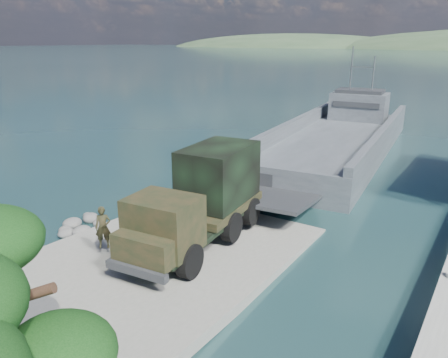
% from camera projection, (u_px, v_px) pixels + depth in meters
% --- Properties ---
extents(ground, '(1400.00, 1400.00, 0.00)m').
position_uv_depth(ground, '(153.00, 268.00, 19.48)').
color(ground, '#1C4243').
rests_on(ground, ground).
extents(boat_ramp, '(10.00, 18.00, 0.50)m').
position_uv_depth(boat_ramp, '(137.00, 273.00, 18.61)').
color(boat_ramp, gray).
rests_on(boat_ramp, ground).
extents(shoreline_rocks, '(3.20, 5.60, 0.90)m').
position_uv_depth(shoreline_rocks, '(72.00, 232.00, 23.12)').
color(shoreline_rocks, '#61615E').
rests_on(shoreline_rocks, ground).
extents(landing_craft, '(11.34, 33.71, 9.84)m').
position_uv_depth(landing_craft, '(336.00, 145.00, 38.89)').
color(landing_craft, '#454C52').
rests_on(landing_craft, ground).
extents(military_truck, '(3.81, 9.49, 4.29)m').
position_uv_depth(military_truck, '(202.00, 198.00, 20.49)').
color(military_truck, black).
rests_on(military_truck, boat_ramp).
extents(soldier, '(0.83, 0.80, 1.91)m').
position_uv_depth(soldier, '(104.00, 235.00, 19.34)').
color(soldier, black).
rests_on(soldier, boat_ramp).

